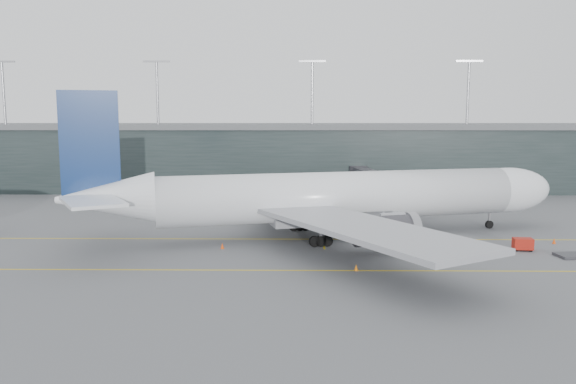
{
  "coord_description": "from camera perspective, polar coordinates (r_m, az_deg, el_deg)",
  "views": [
    {
      "loc": [
        1.23,
        -80.14,
        16.75
      ],
      "look_at": [
        0.24,
        -4.0,
        6.59
      ],
      "focal_mm": 35.0,
      "sensor_mm": 36.0,
      "label": 1
    }
  ],
  "objects": [
    {
      "name": "gse_cart",
      "position": [
        77.14,
        22.75,
        -4.87
      ],
      "size": [
        2.47,
        1.69,
        1.6
      ],
      "rotation": [
        0.0,
        0.0,
        -0.09
      ],
      "color": "#A0150B",
      "rests_on": "ground"
    },
    {
      "name": "taxiline_lead_main",
      "position": [
        101.6,
        2.86,
        -1.9
      ],
      "size": [
        0.25,
        60.0,
        0.02
      ],
      "primitive_type": "cube",
      "color": "gold",
      "rests_on": "ground"
    },
    {
      "name": "baggage_dolly",
      "position": [
        76.22,
        26.82,
        -5.78
      ],
      "size": [
        3.65,
        3.08,
        0.33
      ],
      "primitive_type": "cube",
      "rotation": [
        0.0,
        0.0,
        0.13
      ],
      "color": "#323337",
      "rests_on": "ground"
    },
    {
      "name": "ground",
      "position": [
        81.88,
        -0.13,
        -4.21
      ],
      "size": [
        320.0,
        320.0,
        0.0
      ],
      "primitive_type": "plane",
      "color": "#58585D",
      "rests_on": "ground"
    },
    {
      "name": "taxiline_b",
      "position": [
        62.44,
        -0.41,
        -7.96
      ],
      "size": [
        160.0,
        0.25,
        0.02
      ],
      "primitive_type": "cube",
      "color": "gold",
      "rests_on": "ground"
    },
    {
      "name": "uld_c",
      "position": [
        92.35,
        0.17,
        -2.24
      ],
      "size": [
        2.26,
        1.92,
        1.84
      ],
      "rotation": [
        0.0,
        0.0,
        0.16
      ],
      "color": "#3B3A3F",
      "rests_on": "ground"
    },
    {
      "name": "cone_wing_stbd",
      "position": [
        62.7,
        6.94,
        -7.62
      ],
      "size": [
        0.45,
        0.45,
        0.71
      ],
      "primitive_type": "cone",
      "color": "orange",
      "rests_on": "ground"
    },
    {
      "name": "jet_bridge",
      "position": [
        105.96,
        9.79,
        1.0
      ],
      "size": [
        8.86,
        43.26,
        6.39
      ],
      "rotation": [
        0.0,
        0.0,
        0.14
      ],
      "color": "#2E2E33",
      "rests_on": "ground"
    },
    {
      "name": "cone_tail",
      "position": [
        72.8,
        -6.69,
        -5.45
      ],
      "size": [
        0.48,
        0.48,
        0.76
      ],
      "primitive_type": "cone",
      "color": "#F04B0D",
      "rests_on": "ground"
    },
    {
      "name": "taxiline_a",
      "position": [
        77.96,
        -0.18,
        -4.8
      ],
      "size": [
        160.0,
        0.25,
        0.02
      ],
      "primitive_type": "cube",
      "color": "gold",
      "rests_on": "ground"
    },
    {
      "name": "cone_wing_port",
      "position": [
        92.65,
        6.65,
        -2.64
      ],
      "size": [
        0.46,
        0.46,
        0.72
      ],
      "primitive_type": "cone",
      "color": "#E8540C",
      "rests_on": "ground"
    },
    {
      "name": "main_aircraft",
      "position": [
        78.78,
        4.91,
        -0.55
      ],
      "size": [
        70.54,
        64.95,
        20.05
      ],
      "rotation": [
        0.0,
        0.0,
        0.26
      ],
      "color": "white",
      "rests_on": "ground"
    },
    {
      "name": "cone_nose",
      "position": [
        83.11,
        25.42,
        -4.51
      ],
      "size": [
        0.47,
        0.47,
        0.75
      ],
      "primitive_type": "cone",
      "color": "#E74A0C",
      "rests_on": "ground"
    },
    {
      "name": "terminal",
      "position": [
        138.44,
        0.23,
        3.82
      ],
      "size": [
        240.0,
        36.0,
        29.0
      ],
      "color": "#1E2A29",
      "rests_on": "ground"
    },
    {
      "name": "uld_b",
      "position": [
        94.2,
        -1.79,
        -2.1
      ],
      "size": [
        2.13,
        1.84,
        1.7
      ],
      "rotation": [
        0.0,
        0.0,
        0.2
      ],
      "color": "#3B3A3F",
      "rests_on": "ground"
    },
    {
      "name": "uld_a",
      "position": [
        92.43,
        -2.65,
        -2.24
      ],
      "size": [
        2.08,
        1.69,
        1.83
      ],
      "rotation": [
        0.0,
        0.0,
        -0.04
      ],
      "color": "#3B3A3F",
      "rests_on": "ground"
    }
  ]
}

